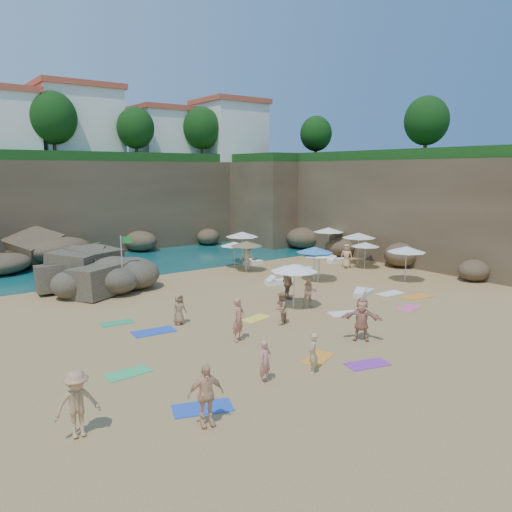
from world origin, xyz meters
TOP-DOWN VIEW (x-y plane):
  - ground at (0.00, 0.00)m, footprint 120.00×120.00m
  - seawater at (0.00, 30.00)m, footprint 120.00×120.00m
  - cliff_back at (2.00, 25.00)m, footprint 44.00×8.00m
  - cliff_right at (19.00, 8.00)m, footprint 8.00×30.00m
  - cliff_corner at (17.00, 20.00)m, footprint 10.00×12.00m
  - clifftop_buildings at (2.96, 25.79)m, footprint 28.48×9.48m
  - clifftop_trees at (4.78, 19.52)m, footprint 35.60×23.82m
  - rock_outcrop at (-5.86, 8.56)m, footprint 8.52×7.41m
  - flag_pole at (-5.14, 6.49)m, footprint 0.67×0.16m
  - parasol_0 at (6.11, 10.42)m, footprint 2.61×2.61m
  - parasol_1 at (4.43, 9.02)m, footprint 2.09×2.09m
  - parasol_2 at (13.00, 4.55)m, footprint 2.62×2.62m
  - parasol_3 at (13.80, 8.65)m, footprint 2.59×2.59m
  - parasol_4 at (16.51, 6.14)m, footprint 2.48×2.48m
  - parasol_5 at (6.19, 1.85)m, footprint 2.21×2.21m
  - parasol_6 at (4.32, 7.31)m, footprint 2.37×2.37m
  - parasol_7 at (6.78, 2.35)m, footprint 2.07×2.07m
  - parasol_8 at (12.09, 3.07)m, footprint 2.10×2.10m
  - parasol_9 at (0.82, -1.98)m, footprint 2.53×2.53m
  - parasol_10 at (6.18, 2.20)m, footprint 2.43×2.43m
  - parasol_11 at (10.84, -1.50)m, footprint 2.49×2.49m
  - lounger_0 at (3.79, 2.90)m, footprint 1.93×0.88m
  - lounger_1 at (6.43, 9.36)m, footprint 1.72×0.76m
  - lounger_2 at (12.37, 6.14)m, footprint 1.81×0.62m
  - lounger_3 at (7.83, 5.07)m, footprint 1.59×0.60m
  - lounger_4 at (6.75, 5.43)m, footprint 1.64×0.90m
  - lounger_5 at (5.93, -2.35)m, footprint 1.86×1.10m
  - towel_0 at (-8.83, -8.91)m, footprint 2.04×1.48m
  - towel_2 at (-3.09, -7.99)m, footprint 1.74×1.34m
  - towel_3 at (-9.64, -4.99)m, footprint 1.67×0.91m
  - towel_5 at (2.34, -4.39)m, footprint 2.06×1.57m
  - towel_6 at (-2.03, -9.56)m, footprint 1.82×1.23m
  - towel_8 at (-6.88, -1.21)m, footprint 1.99×1.14m
  - towel_9 at (5.73, -5.65)m, footprint 1.68×1.08m
  - towel_10 at (8.12, -4.40)m, footprint 1.96×1.19m
  - towel_11 at (-7.74, 1.01)m, footprint 1.60×0.92m
  - towel_12 at (-1.93, -2.32)m, footprint 1.68×1.12m
  - towel_13 at (7.51, -2.99)m, footprint 1.64×0.83m
  - person_stand_0 at (-6.12, -8.55)m, footprint 0.62×0.49m
  - person_stand_1 at (-1.51, -3.75)m, footprint 0.95×0.89m
  - person_stand_2 at (4.88, 7.98)m, footprint 1.18×1.21m
  - person_stand_3 at (1.77, -0.35)m, footprint 0.70×1.17m
  - person_stand_4 at (11.15, 4.03)m, footprint 0.92×1.00m
  - person_stand_5 at (-5.26, 10.57)m, footprint 1.49×0.72m
  - person_stand_6 at (-4.21, -8.88)m, footprint 0.63×0.63m
  - person_lie_0 at (-12.41, -8.34)m, footprint 1.35×1.97m
  - person_lie_1 at (-9.28, -9.88)m, footprint 1.43×2.02m
  - person_lie_2 at (-5.40, -0.88)m, footprint 0.88×1.52m
  - person_lie_3 at (-0.16, -7.56)m, footprint 2.54×2.53m
  - person_lie_4 at (-4.45, -4.49)m, footprint 1.38×1.99m
  - person_lie_5 at (1.52, -2.42)m, footprint 1.58×1.84m

SIDE VIEW (x-z plane):
  - ground at x=0.00m, z-range 0.00..0.00m
  - rock_outcrop at x=-5.86m, z-range -1.43..1.43m
  - seawater at x=0.00m, z-range 0.00..0.00m
  - towel_11 at x=-7.74m, z-range 0.00..0.03m
  - towel_12 at x=-1.93m, z-range 0.00..0.03m
  - towel_9 at x=5.73m, z-range 0.00..0.03m
  - towel_2 at x=-3.09m, z-range 0.00..0.03m
  - towel_3 at x=-9.64m, z-range 0.00..0.03m
  - towel_13 at x=7.51m, z-range 0.00..0.03m
  - towel_6 at x=-2.03m, z-range 0.00..0.03m
  - towel_0 at x=-8.83m, z-range 0.00..0.03m
  - towel_10 at x=8.12m, z-range 0.00..0.03m
  - towel_5 at x=2.34m, z-range 0.00..0.03m
  - towel_8 at x=-6.88m, z-range 0.00..0.03m
  - lounger_4 at x=6.75m, z-range 0.00..0.24m
  - lounger_3 at x=7.83m, z-range 0.00..0.24m
  - lounger_1 at x=6.43m, z-range 0.00..0.26m
  - lounger_5 at x=5.93m, z-range 0.00..0.27m
  - lounger_2 at x=12.37m, z-range 0.00..0.28m
  - lounger_0 at x=3.79m, z-range 0.00..0.29m
  - person_lie_2 at x=-5.40m, z-range 0.00..0.39m
  - person_lie_4 at x=-4.45m, z-range 0.00..0.45m
  - person_lie_1 at x=-9.28m, z-range 0.00..0.45m
  - person_lie_3 at x=-0.16m, z-range 0.00..0.50m
  - person_lie_0 at x=-12.41m, z-range 0.00..0.50m
  - person_lie_5 at x=1.52m, z-range 0.00..0.63m
  - person_stand_6 at x=-4.21m, z-range 0.00..1.48m
  - person_stand_0 at x=-6.12m, z-range 0.00..1.51m
  - person_stand_1 at x=-1.51m, z-range 0.00..1.55m
  - person_stand_5 at x=-5.26m, z-range 0.00..1.55m
  - person_stand_4 at x=11.15m, z-range 0.00..1.81m
  - person_stand_2 at x=4.88m, z-range 0.00..1.86m
  - person_stand_3 at x=1.77m, z-range 0.00..1.87m
  - parasol_7 at x=6.78m, z-range 0.82..2.78m
  - parasol_1 at x=4.43m, z-range 0.83..2.80m
  - parasol_8 at x=12.09m, z-range 0.83..2.82m
  - parasol_5 at x=6.19m, z-range 0.87..2.96m
  - parasol_6 at x=4.32m, z-range 0.94..3.18m
  - parasol_10 at x=6.18m, z-range 0.96..3.26m
  - parasol_4 at x=16.51m, z-range 0.98..3.32m
  - parasol_11 at x=10.84m, z-range 0.98..3.34m
  - parasol_9 at x=0.82m, z-range 1.00..3.40m
  - flag_pole at x=-5.14m, z-range 0.48..3.95m
  - parasol_3 at x=13.80m, z-range 1.02..3.47m
  - parasol_0 at x=6.11m, z-range 1.03..3.50m
  - parasol_2 at x=13.00m, z-range 1.03..3.51m
  - cliff_back at x=2.00m, z-range 0.00..8.00m
  - cliff_right at x=19.00m, z-range 0.00..8.00m
  - cliff_corner at x=17.00m, z-range 0.00..8.00m
  - clifftop_buildings at x=2.96m, z-range 7.74..14.74m
  - clifftop_trees at x=4.78m, z-range 9.06..13.46m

